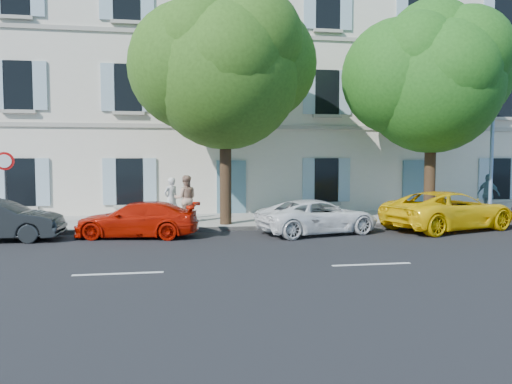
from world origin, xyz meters
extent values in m
plane|color=black|center=(0.00, 0.00, 0.00)|extent=(90.00, 90.00, 0.00)
cube|color=#A09E96|center=(0.00, 4.45, 0.07)|extent=(36.00, 4.50, 0.15)
cube|color=#9E998E|center=(0.00, 2.28, 0.08)|extent=(36.00, 0.16, 0.16)
cube|color=beige|center=(0.00, 10.20, 6.00)|extent=(28.00, 7.00, 12.00)
imported|color=#BA1505|center=(-5.95, 1.31, 0.58)|extent=(4.26, 2.35, 1.17)
imported|color=white|center=(0.15, 1.06, 0.59)|extent=(4.59, 2.94, 1.18)
imported|color=yellow|center=(5.10, 1.18, 0.70)|extent=(5.53, 3.76, 1.41)
cylinder|color=#3A2819|center=(-2.84, 2.99, 1.88)|extent=(0.43, 0.43, 3.45)
ellipsoid|color=#376B1B|center=(-2.84, 2.99, 5.67)|extent=(5.52, 5.52, 6.08)
cylinder|color=#3A2819|center=(5.32, 3.00, 1.81)|extent=(0.44, 0.44, 3.32)
ellipsoid|color=#296F1C|center=(5.32, 3.00, 5.49)|extent=(5.39, 5.39, 5.93)
cylinder|color=#383A3D|center=(-10.34, 2.55, 1.27)|extent=(0.06, 0.06, 2.25)
cylinder|color=red|center=(-10.34, 2.52, 2.50)|extent=(0.61, 0.14, 0.61)
cylinder|color=#7293BF|center=(7.79, 2.71, 3.75)|extent=(0.14, 0.14, 7.20)
cylinder|color=#7293BF|center=(7.79, 2.08, 7.35)|extent=(0.11, 1.26, 0.09)
imported|color=silver|center=(-4.85, 4.42, 1.00)|extent=(0.74, 0.69, 1.69)
imported|color=tan|center=(-4.29, 3.85, 1.05)|extent=(0.88, 0.68, 1.80)
imported|color=slate|center=(8.67, 4.10, 1.04)|extent=(0.78, 1.13, 1.78)
camera|label=1|loc=(-4.77, -15.40, 2.59)|focal=35.00mm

